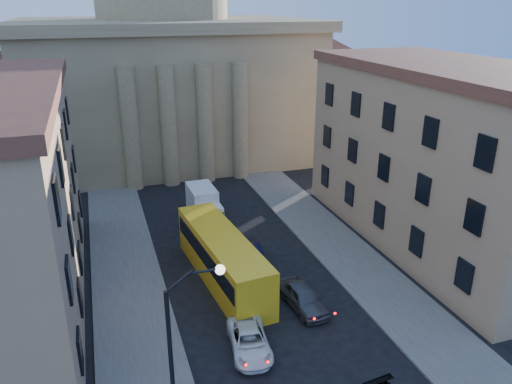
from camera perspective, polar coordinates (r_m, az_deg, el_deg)
sidewalk_left at (r=33.68m, az=-13.74°, el=-14.04°), size 5.00×60.00×0.15m
sidewalk_right at (r=38.17m, az=12.87°, el=-9.44°), size 5.00×60.00×0.15m
church at (r=66.34m, az=-10.24°, el=14.45°), size 68.02×28.76×36.60m
building_right at (r=42.99m, az=20.76°, el=3.88°), size 11.60×26.60×14.70m
street_lamp at (r=22.65m, az=-8.43°, el=-16.77°), size 2.62×0.44×8.83m
car_left_mid at (r=30.15m, az=-0.76°, el=-16.66°), size 2.76×4.95×1.31m
car_right_far at (r=33.76m, az=5.43°, el=-11.91°), size 2.22×4.77×1.58m
car_right_distant at (r=38.69m, az=-0.60°, el=-7.23°), size 1.93×4.80×1.55m
city_bus at (r=36.18m, az=-3.84°, el=-7.38°), size 4.10×12.81×3.55m
box_truck at (r=45.93m, az=-5.94°, el=-1.66°), size 2.35×5.71×3.11m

